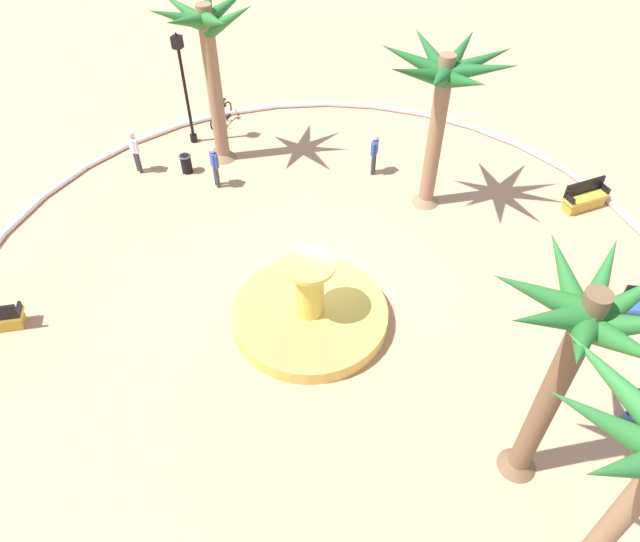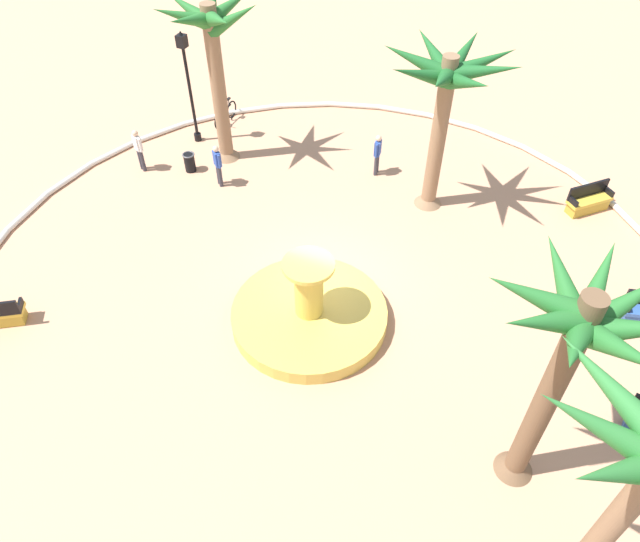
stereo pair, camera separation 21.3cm
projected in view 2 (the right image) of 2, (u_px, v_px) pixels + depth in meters
name	position (u px, v px, depth m)	size (l,w,h in m)	color
ground_plane	(324.00, 284.00, 17.91)	(80.00, 80.00, 0.00)	tan
plaza_curb	(324.00, 282.00, 17.84)	(21.79, 21.79, 0.20)	silver
fountain	(309.00, 313.00, 16.66)	(4.42, 4.42, 2.27)	gold
palm_tree_near_fountain	(212.00, 46.00, 19.75)	(3.63, 3.54, 6.04)	#8E6B4C
palm_tree_by_curb	(572.00, 346.00, 10.42)	(3.49, 3.54, 6.13)	brown
palm_tree_far_side	(447.00, 91.00, 17.71)	(4.22, 4.22, 5.64)	#8E6B4C
bench_north	(588.00, 202.00, 20.23)	(1.49, 1.48, 1.00)	gold
lamppost	(188.00, 80.00, 21.83)	(0.32, 0.32, 4.41)	black
trash_bin	(190.00, 162.00, 21.88)	(0.46, 0.46, 0.73)	black
bicycle_red_frame	(226.00, 114.00, 24.33)	(1.72, 0.44, 0.94)	black
person_cyclist_helmet	(139.00, 148.00, 21.54)	(0.33, 0.49, 1.67)	#33333D
person_cyclist_photo	(377.00, 153.00, 21.38)	(0.53, 0.23, 1.62)	#33333D
person_pedestrian_stroll	(218.00, 164.00, 20.88)	(0.37, 0.43, 1.64)	#33333D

